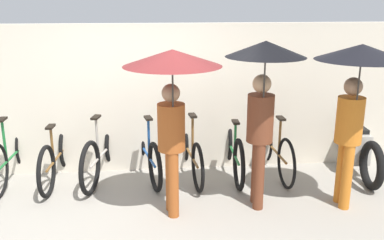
{
  "coord_description": "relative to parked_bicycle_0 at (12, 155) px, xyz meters",
  "views": [
    {
      "loc": [
        0.09,
        -4.19,
        2.52
      ],
      "look_at": [
        0.61,
        1.1,
        1.0
      ],
      "focal_mm": 40.0,
      "sensor_mm": 36.0,
      "label": 1
    }
  ],
  "objects": [
    {
      "name": "parked_bicycle_2",
      "position": [
        1.26,
        0.0,
        -0.01
      ],
      "size": [
        0.54,
        1.77,
        1.03
      ],
      "rotation": [
        0.0,
        0.0,
        1.36
      ],
      "color": "black",
      "rests_on": "ground"
    },
    {
      "name": "parked_bicycle_4",
      "position": [
        2.52,
        -0.04,
        -0.03
      ],
      "size": [
        0.44,
        1.76,
        0.99
      ],
      "rotation": [
        0.0,
        0.0,
        1.67
      ],
      "color": "black",
      "rests_on": "ground"
    },
    {
      "name": "parked_bicycle_0",
      "position": [
        0.0,
        0.0,
        0.0
      ],
      "size": [
        0.44,
        1.83,
        1.0
      ],
      "rotation": [
        0.0,
        0.0,
        1.52
      ],
      "color": "black",
      "rests_on": "ground"
    },
    {
      "name": "motorcycle",
      "position": [
        4.99,
        -0.05,
        -0.0
      ],
      "size": [
        0.58,
        2.07,
        0.9
      ],
      "rotation": [
        0.0,
        0.0,
        1.48
      ],
      "color": "black",
      "rests_on": "ground"
    },
    {
      "name": "parked_bicycle_1",
      "position": [
        0.63,
        -0.04,
        -0.03
      ],
      "size": [
        0.44,
        1.71,
        1.04
      ],
      "rotation": [
        0.0,
        0.0,
        1.5
      ],
      "color": "black",
      "rests_on": "ground"
    },
    {
      "name": "pedestrian_trailing",
      "position": [
        4.33,
        -1.26,
        1.23
      ],
      "size": [
        1.04,
        1.04,
        2.03
      ],
      "rotation": [
        0.0,
        0.0,
        3.07
      ],
      "color": "#C66B1E",
      "rests_on": "ground"
    },
    {
      "name": "pedestrian_leading",
      "position": [
        2.21,
        -1.26,
        1.22
      ],
      "size": [
        1.08,
        1.08,
        2.0
      ],
      "rotation": [
        0.0,
        0.0,
        3.25
      ],
      "color": "#9E4C1E",
      "rests_on": "ground"
    },
    {
      "name": "ground_plane",
      "position": [
        1.89,
        -1.68,
        -0.39
      ],
      "size": [
        30.0,
        30.0,
        0.0
      ],
      "primitive_type": "plane",
      "color": "gray"
    },
    {
      "name": "parked_bicycle_6",
      "position": [
        3.78,
        -0.07,
        -0.02
      ],
      "size": [
        0.44,
        1.74,
        1.03
      ],
      "rotation": [
        0.0,
        0.0,
        1.59
      ],
      "color": "black",
      "rests_on": "ground"
    },
    {
      "name": "parked_bicycle_5",
      "position": [
        3.15,
        -0.05,
        -0.02
      ],
      "size": [
        0.44,
        1.79,
        1.04
      ],
      "rotation": [
        0.0,
        0.0,
        1.54
      ],
      "color": "black",
      "rests_on": "ground"
    },
    {
      "name": "back_wall",
      "position": [
        1.89,
        0.29,
        0.7
      ],
      "size": [
        12.99,
        0.12,
        2.18
      ],
      "color": "beige",
      "rests_on": "ground"
    },
    {
      "name": "pedestrian_center",
      "position": [
        3.26,
        -1.15,
        1.19
      ],
      "size": [
        0.91,
        0.91,
        2.07
      ],
      "rotation": [
        0.0,
        0.0,
        3.06
      ],
      "color": "brown",
      "rests_on": "ground"
    },
    {
      "name": "parked_bicycle_3",
      "position": [
        1.89,
        0.02,
        -0.03
      ],
      "size": [
        0.55,
        1.75,
        0.98
      ],
      "rotation": [
        0.0,
        0.0,
        1.78
      ],
      "color": "black",
      "rests_on": "ground"
    }
  ]
}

